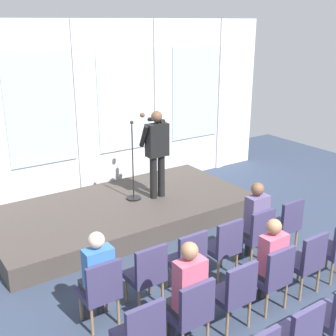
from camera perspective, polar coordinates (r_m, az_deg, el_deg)
The scene contains 21 objects.
rear_partition at distance 9.23m, azimuth -10.54°, elevation 7.24°, with size 9.40×0.14×3.70m.
stage_platform at distance 8.43m, azimuth -5.99°, elevation -5.74°, with size 4.89×2.41×0.36m, color #3F3833.
speaker at distance 8.30m, azimuth -1.51°, elevation 2.63°, with size 0.51×0.69×1.71m.
mic_stand at distance 8.42m, azimuth -4.56°, elevation -1.93°, with size 0.28×0.28×1.55m.
chair_r0_c0 at distance 5.61m, azimuth -8.77°, elevation -15.35°, with size 0.46×0.44×0.94m.
audience_r0_c0 at distance 5.58m, azimuth -9.25°, elevation -13.39°, with size 0.36×0.39×1.29m.
chair_r0_c1 at distance 5.87m, azimuth -2.76°, elevation -13.46°, with size 0.46×0.44×0.94m.
chair_r0_c2 at distance 6.19m, azimuth 2.61°, elevation -11.63°, with size 0.46×0.44×0.94m.
chair_r0_c3 at distance 6.56m, azimuth 7.36°, elevation -9.90°, with size 0.46×0.44×0.94m.
chair_r0_c4 at distance 6.97m, azimuth 11.52°, elevation -8.31°, with size 0.46×0.44×0.94m.
audience_r0_c4 at distance 6.93m, azimuth 11.17°, elevation -6.50°, with size 0.36×0.39×1.35m.
chair_r0_c5 at distance 7.42m, azimuth 15.18°, elevation -6.88°, with size 0.46×0.44×0.94m.
chair_r1_c0 at distance 4.93m, azimuth -3.61°, elevation -20.69°, with size 0.46×0.44×0.94m.
chair_r1_c1 at distance 5.22m, azimuth 3.01°, elevation -18.10°, with size 0.46×0.44×0.94m.
audience_r1_c1 at distance 5.13m, azimuth 2.51°, elevation -15.64°, with size 0.36×0.39×1.38m.
chair_r1_c2 at distance 5.57m, azimuth 8.70°, elevation -15.63°, with size 0.46×0.44×0.94m.
chair_r1_c3 at distance 5.98m, azimuth 13.54°, elevation -13.36°, with size 0.46×0.44×0.94m.
audience_r1_c3 at distance 5.93m, azimuth 13.09°, elevation -11.49°, with size 0.36×0.39×1.30m.
chair_r1_c4 at distance 6.43m, azimuth 17.66°, elevation -11.32°, with size 0.46×0.44×0.94m.
chair_r2_c2 at distance 5.06m, azimuth 16.47°, elevation -20.29°, with size 0.46×0.44×0.94m.
chair_r2_c3 at distance 5.51m, azimuth 21.14°, elevation -17.28°, with size 0.46×0.44×0.94m.
Camera 1 is at (-3.55, -2.70, 3.66)m, focal length 46.64 mm.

